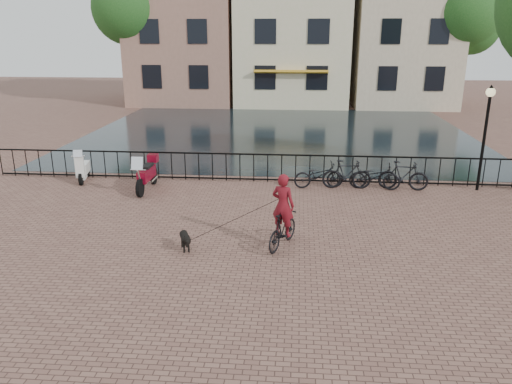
# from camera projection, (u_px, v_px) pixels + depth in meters

# --- Properties ---
(ground) EXTENTS (100.00, 100.00, 0.00)m
(ground) POSITION_uv_depth(u_px,v_px,m) (244.00, 290.00, 10.40)
(ground) COLOR brown
(ground) RESTS_ON ground
(canal_water) EXTENTS (20.00, 20.00, 0.00)m
(canal_water) POSITION_uv_depth(u_px,v_px,m) (278.00, 132.00, 26.82)
(canal_water) COLOR black
(canal_water) RESTS_ON ground
(railing) EXTENTS (20.00, 0.05, 1.02)m
(railing) POSITION_uv_depth(u_px,v_px,m) (268.00, 168.00, 17.84)
(railing) COLOR black
(railing) RESTS_ON ground
(canal_house_left) EXTENTS (7.50, 9.00, 12.80)m
(canal_house_left) POSITION_uv_depth(u_px,v_px,m) (187.00, 15.00, 37.51)
(canal_house_left) COLOR #8C6251
(canal_house_left) RESTS_ON ground
(canal_house_mid) EXTENTS (8.00, 9.50, 11.80)m
(canal_house_mid) POSITION_uv_depth(u_px,v_px,m) (293.00, 22.00, 37.03)
(canal_house_mid) COLOR beige
(canal_house_mid) RESTS_ON ground
(canal_house_right) EXTENTS (7.00, 9.00, 13.30)m
(canal_house_right) POSITION_uv_depth(u_px,v_px,m) (404.00, 10.00, 36.16)
(canal_house_right) COLOR tan
(canal_house_right) RESTS_ON ground
(tree_far_left) EXTENTS (5.04, 5.04, 9.27)m
(tree_far_left) POSITION_uv_depth(u_px,v_px,m) (128.00, 8.00, 34.84)
(tree_far_left) COLOR black
(tree_far_left) RESTS_ON ground
(tree_far_right) EXTENTS (4.76, 4.76, 8.76)m
(tree_far_right) POSITION_uv_depth(u_px,v_px,m) (466.00, 13.00, 33.13)
(tree_far_right) COLOR black
(tree_far_right) RESTS_ON ground
(lamp_post) EXTENTS (0.30, 0.30, 3.45)m
(lamp_post) POSITION_uv_depth(u_px,v_px,m) (487.00, 121.00, 16.31)
(lamp_post) COLOR black
(lamp_post) RESTS_ON ground
(cyclist) EXTENTS (1.05, 1.67, 2.22)m
(cyclist) POSITION_uv_depth(u_px,v_px,m) (283.00, 215.00, 12.28)
(cyclist) COLOR black
(cyclist) RESTS_ON ground
(dog) EXTENTS (0.50, 0.79, 0.51)m
(dog) POSITION_uv_depth(u_px,v_px,m) (185.00, 240.00, 12.28)
(dog) COLOR black
(dog) RESTS_ON ground
(motorcycle) EXTENTS (0.50, 1.96, 1.39)m
(motorcycle) POSITION_uv_depth(u_px,v_px,m) (146.00, 170.00, 16.81)
(motorcycle) COLOR maroon
(motorcycle) RESTS_ON ground
(scooter) EXTENTS (0.69, 1.46, 1.31)m
(scooter) POSITION_uv_depth(u_px,v_px,m) (83.00, 163.00, 17.91)
(scooter) COLOR silver
(scooter) RESTS_ON ground
(parked_bike_0) EXTENTS (1.79, 0.88, 0.90)m
(parked_bike_0) POSITION_uv_depth(u_px,v_px,m) (319.00, 175.00, 17.14)
(parked_bike_0) COLOR black
(parked_bike_0) RESTS_ON ground
(parked_bike_1) EXTENTS (1.67, 0.50, 1.00)m
(parked_bike_1) POSITION_uv_depth(u_px,v_px,m) (347.00, 174.00, 17.05)
(parked_bike_1) COLOR black
(parked_bike_1) RESTS_ON ground
(parked_bike_2) EXTENTS (1.77, 0.78, 0.90)m
(parked_bike_2) POSITION_uv_depth(u_px,v_px,m) (375.00, 176.00, 16.99)
(parked_bike_2) COLOR black
(parked_bike_2) RESTS_ON ground
(parked_bike_3) EXTENTS (1.71, 0.68, 1.00)m
(parked_bike_3) POSITION_uv_depth(u_px,v_px,m) (403.00, 176.00, 16.90)
(parked_bike_3) COLOR black
(parked_bike_3) RESTS_ON ground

